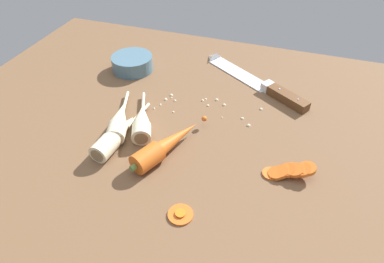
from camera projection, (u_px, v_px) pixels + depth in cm
name	position (u px, v px, depth cm)	size (l,w,h in cm)	color
ground_plane	(195.00, 138.00, 75.78)	(120.00, 90.00, 4.00)	brown
chefs_knife	(250.00, 78.00, 89.64)	(30.98, 21.68, 4.18)	silver
whole_carrot	(166.00, 145.00, 67.93)	(10.57, 19.42, 4.20)	#D6601E
parsnip_front	(119.00, 121.00, 74.06)	(8.02, 17.83, 4.00)	beige
parsnip_mid_left	(116.00, 135.00, 70.40)	(5.11, 20.51, 4.00)	beige
parsnip_mid_right	(142.00, 121.00, 73.91)	(9.13, 17.04, 4.00)	beige
carrot_slice_stack	(289.00, 171.00, 63.92)	(9.49, 4.88, 3.19)	#D6601E
carrot_slice_stray_near	(180.00, 214.00, 57.62)	(4.33, 4.33, 0.70)	#D6601E
prep_bowl	(132.00, 63.00, 92.92)	(11.00, 11.00, 4.00)	slate
mince_crumbs	(207.00, 105.00, 81.18)	(24.41, 8.74, 0.84)	beige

